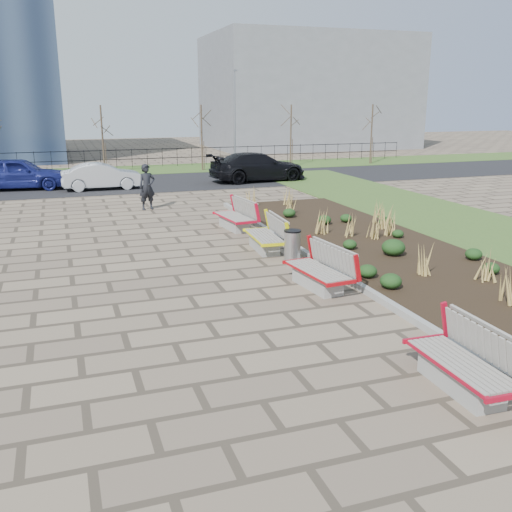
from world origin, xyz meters
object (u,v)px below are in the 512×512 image
object	(u,v)px
litter_bin	(292,247)
car_black	(258,167)
bench_c	(264,234)
car_silver	(102,176)
bench_a	(462,360)
bench_d	(234,215)
lamp_east	(235,121)
pedestrian	(147,187)
car_blue	(18,173)
bench_b	(318,268)

from	to	relation	value
litter_bin	car_black	xyz separation A→B (m)	(4.44, 15.67, 0.35)
bench_c	litter_bin	bearing A→B (deg)	-75.99
bench_c	car_black	size ratio (longest dim) A/B	0.39
car_silver	car_black	xyz separation A→B (m)	(8.30, 0.32, 0.13)
bench_a	bench_c	size ratio (longest dim) A/B	1.00
bench_d	car_silver	bearing A→B (deg)	101.83
bench_d	lamp_east	size ratio (longest dim) A/B	0.35
car_black	car_silver	bearing A→B (deg)	87.55
bench_a	car_black	xyz separation A→B (m)	(4.71, 23.09, 0.29)
bench_d	litter_bin	distance (m)	4.60
pedestrian	car_black	xyz separation A→B (m)	(6.98, 6.42, -0.13)
car_blue	car_silver	bearing A→B (deg)	-101.89
bench_a	car_silver	size ratio (longest dim) A/B	0.53
bench_a	bench_d	size ratio (longest dim) A/B	1.00
pedestrian	car_blue	size ratio (longest dim) A/B	0.40
bench_c	car_silver	world-z (taller)	car_silver
pedestrian	car_blue	world-z (taller)	pedestrian
litter_bin	car_silver	xyz separation A→B (m)	(-3.86, 15.34, 0.22)
bench_a	pedestrian	xyz separation A→B (m)	(-2.27, 16.66, 0.42)
bench_a	bench_b	xyz separation A→B (m)	(0.00, 5.21, 0.00)
bench_d	car_black	world-z (taller)	car_black
litter_bin	car_blue	xyz separation A→B (m)	(-7.78, 16.64, 0.36)
car_blue	lamp_east	size ratio (longest dim) A/B	0.78
bench_a	bench_c	world-z (taller)	same
pedestrian	bench_c	bearing A→B (deg)	-85.26
litter_bin	bench_a	bearing A→B (deg)	-92.12
pedestrian	car_blue	distance (m)	9.07
bench_b	litter_bin	size ratio (longest dim) A/B	2.34
bench_a	car_blue	world-z (taller)	car_blue
car_silver	lamp_east	world-z (taller)	lamp_east
bench_b	lamp_east	distance (m)	23.78
bench_d	pedestrian	world-z (taller)	pedestrian
pedestrian	car_blue	bearing A→B (deg)	113.69
bench_c	pedestrian	xyz separation A→B (m)	(-2.27, 7.73, 0.42)
bench_d	pedestrian	size ratio (longest dim) A/B	1.14
car_silver	lamp_east	xyz separation A→B (m)	(8.58, 5.55, 2.37)
bench_a	lamp_east	xyz separation A→B (m)	(5.00, 28.31, 2.54)
bench_a	litter_bin	distance (m)	7.43
bench_a	car_silver	world-z (taller)	car_silver
car_silver	bench_b	bearing A→B (deg)	-168.95
lamp_east	bench_d	bearing A→B (deg)	-107.05
bench_d	car_black	xyz separation A→B (m)	(4.71, 11.08, 0.29)
lamp_east	car_blue	bearing A→B (deg)	-161.25
car_black	pedestrian	bearing A→B (deg)	127.94
bench_d	car_silver	xyz separation A→B (m)	(-3.58, 10.76, 0.17)
bench_c	lamp_east	distance (m)	20.17
bench_b	car_blue	bearing A→B (deg)	105.65
car_silver	car_blue	bearing A→B (deg)	71.21
bench_d	car_blue	distance (m)	14.21
bench_b	litter_bin	world-z (taller)	bench_b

